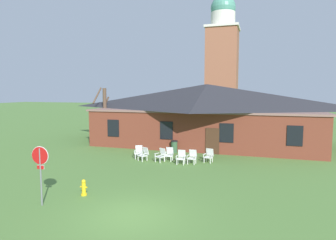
{
  "coord_description": "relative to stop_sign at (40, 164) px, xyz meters",
  "views": [
    {
      "loc": [
        4.75,
        -10.25,
        5.0
      ],
      "look_at": [
        -0.9,
        7.87,
        3.11
      ],
      "focal_mm": 30.91,
      "sensor_mm": 36.0,
      "label": 1
    }
  ],
  "objects": [
    {
      "name": "lawn_chair_left_end",
      "position": [
        2.47,
        9.06,
        -1.37
      ],
      "size": [
        0.8,
        0.84,
        0.96
      ],
      "color": "silver",
      "rests_on": "ground"
    },
    {
      "name": "lawn_chair_right_end",
      "position": [
        4.0,
        8.88,
        -1.37
      ],
      "size": [
        0.66,
        0.69,
        0.96
      ],
      "color": "silver",
      "rests_on": "ground"
    },
    {
      "name": "ground_plane",
      "position": [
        4.21,
        0.17,
        -1.87
      ],
      "size": [
        200.0,
        200.0,
        0.0
      ],
      "primitive_type": "plane",
      "color": "#517A38"
    },
    {
      "name": "bare_tree_beside_building",
      "position": [
        -5.48,
        15.17,
        0.99
      ],
      "size": [
        1.68,
        1.72,
        5.39
      ],
      "color": "brown",
      "rests_on": "ground"
    },
    {
      "name": "brick_building",
      "position": [
        4.21,
        17.65,
        1.03
      ],
      "size": [
        20.5,
        10.4,
        5.68
      ],
      "color": "brown",
      "rests_on": "ground"
    },
    {
      "name": "dome_tower",
      "position": [
        3.29,
        37.18,
        7.72
      ],
      "size": [
        5.18,
        5.18,
        20.82
      ],
      "color": "#93563D",
      "rests_on": "ground"
    },
    {
      "name": "lawn_chair_far_side",
      "position": [
        4.71,
        9.18,
        -1.37
      ],
      "size": [
        0.66,
        0.69,
        0.96
      ],
      "color": "silver",
      "rests_on": "ground"
    },
    {
      "name": "lawn_chair_by_porch",
      "position": [
        0.54,
        9.58,
        -1.37
      ],
      "size": [
        0.76,
        0.81,
        0.96
      ],
      "color": "white",
      "rests_on": "ground"
    },
    {
      "name": "lawn_chair_near_door",
      "position": [
        1.19,
        8.97,
        -1.37
      ],
      "size": [
        0.82,
        0.85,
        0.96
      ],
      "color": "silver",
      "rests_on": "ground"
    },
    {
      "name": "stop_sign",
      "position": [
        0.0,
        0.0,
        0.0
      ],
      "size": [
        0.8,
        0.12,
        2.63
      ],
      "color": "slate",
      "rests_on": "ground"
    },
    {
      "name": "lawn_chair_middle",
      "position": [
        2.93,
        9.54,
        -1.37
      ],
      "size": [
        0.64,
        0.67,
        0.96
      ],
      "color": "white",
      "rests_on": "ground"
    },
    {
      "name": "fire_hydrant",
      "position": [
        1.07,
        1.6,
        -1.49
      ],
      "size": [
        0.36,
        0.28,
        0.79
      ],
      "color": "gold",
      "rests_on": "ground"
    },
    {
      "name": "trash_bin",
      "position": [
        2.5,
        12.35,
        -1.37
      ],
      "size": [
        0.56,
        0.56,
        0.98
      ],
      "color": "#335638",
      "rests_on": "ground"
    },
    {
      "name": "lawn_chair_under_eave",
      "position": [
        5.75,
        9.9,
        -1.37
      ],
      "size": [
        0.71,
        0.75,
        0.96
      ],
      "color": "silver",
      "rests_on": "ground"
    }
  ]
}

